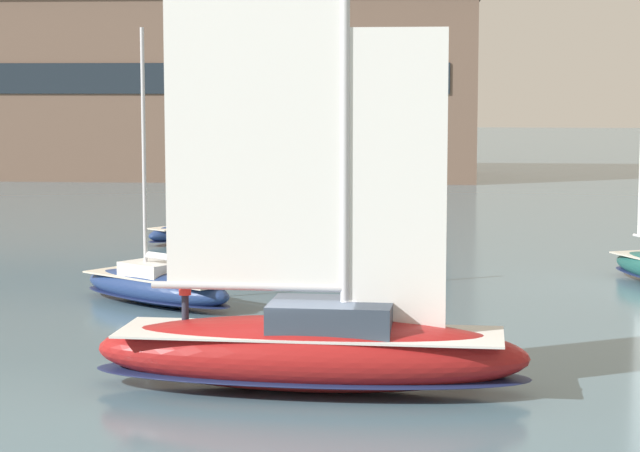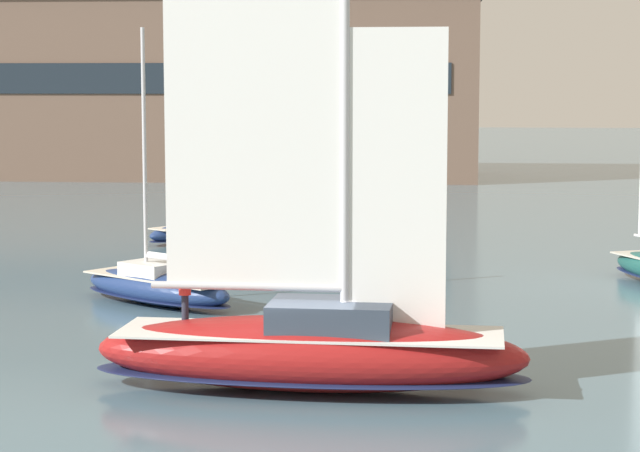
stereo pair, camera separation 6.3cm
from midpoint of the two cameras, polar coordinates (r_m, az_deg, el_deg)
The scene contains 5 objects.
ground_plane at distance 34.29m, azimuth -0.41°, elevation -7.49°, with size 400.00×400.00×0.00m, color slate.
waterfront_building at distance 111.25m, azimuth -4.60°, elevation 6.53°, with size 46.33×16.66×16.43m.
sailboat_main at distance 34.00m, azimuth -0.38°, elevation -5.42°, with size 12.10×3.83×16.45m.
sailboat_moored_near_marina at distance 47.46m, azimuth -7.44°, elevation -2.72°, with size 7.37×6.08×10.37m.
sailboat_moored_mid_channel at distance 65.85m, azimuth -5.62°, elevation -0.20°, with size 5.30×6.04×8.69m.
Camera 2 is at (3.34, -33.09, 8.34)m, focal length 70.00 mm.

